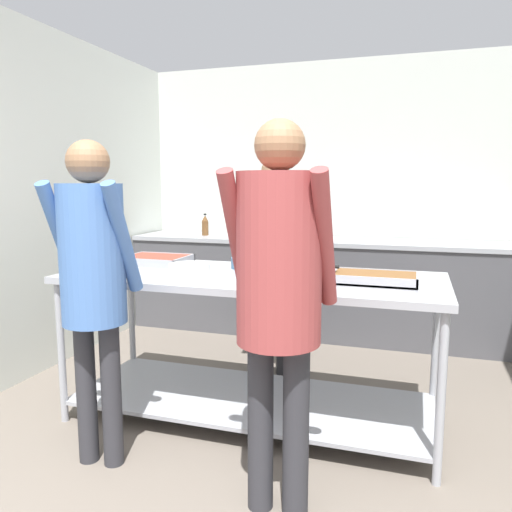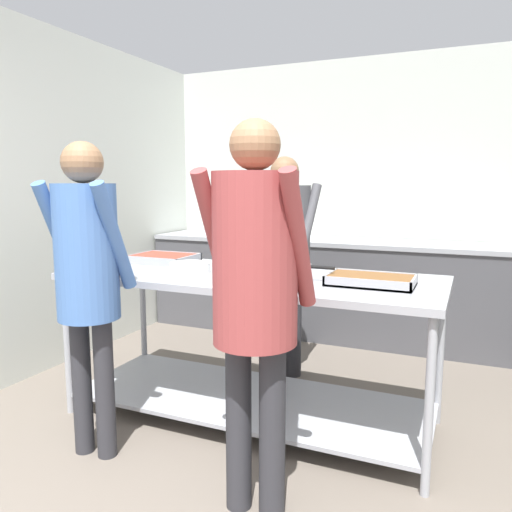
{
  "view_description": "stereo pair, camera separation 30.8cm",
  "coord_description": "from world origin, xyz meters",
  "px_view_note": "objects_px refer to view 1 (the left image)",
  "views": [
    {
      "loc": [
        0.8,
        -1.03,
        1.45
      ],
      "look_at": [
        -0.13,
        1.88,
        1.01
      ],
      "focal_mm": 35.0,
      "sensor_mm": 36.0,
      "label": 1
    },
    {
      "loc": [
        1.09,
        -0.92,
        1.45
      ],
      "look_at": [
        -0.13,
        1.88,
        1.01
      ],
      "focal_mm": 35.0,
      "sensor_mm": 36.0,
      "label": 2
    }
  ],
  "objects_px": {
    "sauce_pan": "(293,270)",
    "cook_behind_counter": "(275,243)",
    "serving_tray_vegetables": "(157,260)",
    "plate_stack": "(189,269)",
    "guest_serving_right": "(279,278)",
    "water_bottle": "(205,226)",
    "serving_tray_roast": "(375,278)",
    "broccoli_bowl": "(250,261)",
    "guest_serving_left": "(93,268)"
  },
  "relations": [
    {
      "from": "broccoli_bowl",
      "to": "guest_serving_right",
      "type": "relative_size",
      "value": 0.14
    },
    {
      "from": "serving_tray_vegetables",
      "to": "cook_behind_counter",
      "type": "height_order",
      "value": "cook_behind_counter"
    },
    {
      "from": "broccoli_bowl",
      "to": "sauce_pan",
      "type": "relative_size",
      "value": 0.63
    },
    {
      "from": "sauce_pan",
      "to": "cook_behind_counter",
      "type": "bearing_deg",
      "value": 112.43
    },
    {
      "from": "serving_tray_vegetables",
      "to": "guest_serving_right",
      "type": "xyz_separation_m",
      "value": [
        1.14,
        -1.02,
        0.12
      ]
    },
    {
      "from": "broccoli_bowl",
      "to": "cook_behind_counter",
      "type": "relative_size",
      "value": 0.15
    },
    {
      "from": "serving_tray_vegetables",
      "to": "guest_serving_left",
      "type": "relative_size",
      "value": 0.25
    },
    {
      "from": "broccoli_bowl",
      "to": "guest_serving_right",
      "type": "xyz_separation_m",
      "value": [
        0.48,
        -1.04,
        0.1
      ]
    },
    {
      "from": "serving_tray_vegetables",
      "to": "plate_stack",
      "type": "xyz_separation_m",
      "value": [
        0.38,
        -0.27,
        0.0
      ]
    },
    {
      "from": "guest_serving_left",
      "to": "serving_tray_roast",
      "type": "bearing_deg",
      "value": 27.8
    },
    {
      "from": "sauce_pan",
      "to": "cook_behind_counter",
      "type": "relative_size",
      "value": 0.24
    },
    {
      "from": "sauce_pan",
      "to": "guest_serving_left",
      "type": "height_order",
      "value": "guest_serving_left"
    },
    {
      "from": "serving_tray_vegetables",
      "to": "cook_behind_counter",
      "type": "xyz_separation_m",
      "value": [
        0.68,
        0.59,
        0.08
      ]
    },
    {
      "from": "plate_stack",
      "to": "broccoli_bowl",
      "type": "bearing_deg",
      "value": 46.3
    },
    {
      "from": "serving_tray_vegetables",
      "to": "sauce_pan",
      "type": "relative_size",
      "value": 1.08
    },
    {
      "from": "sauce_pan",
      "to": "guest_serving_right",
      "type": "height_order",
      "value": "guest_serving_right"
    },
    {
      "from": "broccoli_bowl",
      "to": "sauce_pan",
      "type": "distance_m",
      "value": 0.45
    },
    {
      "from": "broccoli_bowl",
      "to": "water_bottle",
      "type": "height_order",
      "value": "water_bottle"
    },
    {
      "from": "serving_tray_vegetables",
      "to": "cook_behind_counter",
      "type": "relative_size",
      "value": 0.26
    },
    {
      "from": "cook_behind_counter",
      "to": "water_bottle",
      "type": "height_order",
      "value": "cook_behind_counter"
    },
    {
      "from": "guest_serving_left",
      "to": "cook_behind_counter",
      "type": "distance_m",
      "value": 1.59
    },
    {
      "from": "serving_tray_vegetables",
      "to": "plate_stack",
      "type": "distance_m",
      "value": 0.47
    },
    {
      "from": "serving_tray_roast",
      "to": "cook_behind_counter",
      "type": "relative_size",
      "value": 0.28
    },
    {
      "from": "serving_tray_vegetables",
      "to": "cook_behind_counter",
      "type": "bearing_deg",
      "value": 40.77
    },
    {
      "from": "sauce_pan",
      "to": "serving_tray_roast",
      "type": "relative_size",
      "value": 0.85
    },
    {
      "from": "broccoli_bowl",
      "to": "water_bottle",
      "type": "relative_size",
      "value": 1.11
    },
    {
      "from": "guest_serving_right",
      "to": "serving_tray_roast",
      "type": "bearing_deg",
      "value": 67.07
    },
    {
      "from": "broccoli_bowl",
      "to": "serving_tray_vegetables",
      "type": "bearing_deg",
      "value": -177.54
    },
    {
      "from": "guest_serving_left",
      "to": "water_bottle",
      "type": "xyz_separation_m",
      "value": [
        -0.51,
        2.57,
        -0.0
      ]
    },
    {
      "from": "guest_serving_left",
      "to": "plate_stack",
      "type": "bearing_deg",
      "value": 71.14
    },
    {
      "from": "guest_serving_left",
      "to": "cook_behind_counter",
      "type": "height_order",
      "value": "guest_serving_left"
    },
    {
      "from": "broccoli_bowl",
      "to": "sauce_pan",
      "type": "bearing_deg",
      "value": -37.64
    },
    {
      "from": "plate_stack",
      "to": "guest_serving_right",
      "type": "distance_m",
      "value": 1.07
    },
    {
      "from": "sauce_pan",
      "to": "broccoli_bowl",
      "type": "bearing_deg",
      "value": 142.36
    },
    {
      "from": "sauce_pan",
      "to": "serving_tray_roast",
      "type": "bearing_deg",
      "value": 2.9
    },
    {
      "from": "sauce_pan",
      "to": "serving_tray_roast",
      "type": "height_order",
      "value": "sauce_pan"
    },
    {
      "from": "serving_tray_vegetables",
      "to": "plate_stack",
      "type": "bearing_deg",
      "value": -36.03
    },
    {
      "from": "serving_tray_roast",
      "to": "guest_serving_right",
      "type": "bearing_deg",
      "value": -112.93
    },
    {
      "from": "cook_behind_counter",
      "to": "sauce_pan",
      "type": "bearing_deg",
      "value": -67.57
    },
    {
      "from": "sauce_pan",
      "to": "water_bottle",
      "type": "xyz_separation_m",
      "value": [
        -1.38,
        1.9,
        0.07
      ]
    },
    {
      "from": "sauce_pan",
      "to": "guest_serving_right",
      "type": "xyz_separation_m",
      "value": [
        0.12,
        -0.77,
        0.1
      ]
    },
    {
      "from": "water_bottle",
      "to": "serving_tray_roast",
      "type": "bearing_deg",
      "value": -45.57
    },
    {
      "from": "guest_serving_left",
      "to": "guest_serving_right",
      "type": "relative_size",
      "value": 0.97
    },
    {
      "from": "guest_serving_right",
      "to": "sauce_pan",
      "type": "bearing_deg",
      "value": 99.06
    },
    {
      "from": "guest_serving_left",
      "to": "serving_tray_vegetables",
      "type": "bearing_deg",
      "value": 99.62
    },
    {
      "from": "serving_tray_vegetables",
      "to": "sauce_pan",
      "type": "height_order",
      "value": "sauce_pan"
    },
    {
      "from": "serving_tray_vegetables",
      "to": "serving_tray_roast",
      "type": "distance_m",
      "value": 1.5
    },
    {
      "from": "plate_stack",
      "to": "serving_tray_roast",
      "type": "distance_m",
      "value": 1.1
    },
    {
      "from": "sauce_pan",
      "to": "cook_behind_counter",
      "type": "height_order",
      "value": "cook_behind_counter"
    },
    {
      "from": "plate_stack",
      "to": "water_bottle",
      "type": "height_order",
      "value": "water_bottle"
    }
  ]
}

